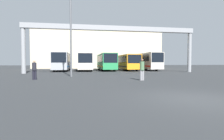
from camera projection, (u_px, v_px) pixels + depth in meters
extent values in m
plane|color=#2D3033|center=(195.00, 99.00, 7.15)|extent=(200.00, 200.00, 0.00)
cube|color=beige|center=(98.00, 49.00, 51.11)|extent=(34.16, 12.00, 10.79)
cylinder|color=gray|center=(23.00, 51.00, 23.96)|extent=(0.60, 0.60, 6.24)
cylinder|color=gray|center=(189.00, 53.00, 28.17)|extent=(0.60, 0.60, 6.24)
cube|color=gray|center=(113.00, 28.00, 25.92)|extent=(25.67, 0.80, 0.70)
cube|color=#999EA5|center=(63.00, 61.00, 32.61)|extent=(2.49, 11.24, 2.86)
cube|color=black|center=(59.00, 57.00, 27.08)|extent=(2.29, 0.06, 1.60)
cube|color=black|center=(63.00, 58.00, 32.59)|extent=(2.52, 9.55, 1.20)
cube|color=#1966B2|center=(63.00, 66.00, 32.65)|extent=(2.52, 10.68, 0.24)
cylinder|color=black|center=(54.00, 69.00, 29.39)|extent=(0.28, 0.95, 0.95)
cylinder|color=black|center=(67.00, 69.00, 29.75)|extent=(0.28, 0.95, 0.95)
cylinder|color=black|center=(59.00, 68.00, 35.58)|extent=(0.28, 0.95, 0.95)
cylinder|color=black|center=(70.00, 68.00, 35.95)|extent=(0.28, 0.95, 0.95)
cube|color=beige|center=(85.00, 61.00, 33.69)|extent=(2.46, 12.04, 2.77)
cube|color=black|center=(85.00, 58.00, 27.76)|extent=(2.26, 0.06, 1.55)
cube|color=black|center=(85.00, 59.00, 33.67)|extent=(2.49, 10.23, 1.16)
cube|color=#1966B2|center=(85.00, 66.00, 33.73)|extent=(2.49, 11.43, 0.24)
cylinder|color=black|center=(79.00, 69.00, 30.25)|extent=(0.28, 0.97, 0.97)
cylinder|color=black|center=(91.00, 68.00, 30.61)|extent=(0.28, 0.97, 0.97)
cylinder|color=black|center=(79.00, 67.00, 36.89)|extent=(0.28, 0.97, 0.97)
cylinder|color=black|center=(90.00, 67.00, 37.25)|extent=(0.28, 0.97, 0.97)
cube|color=#268C4C|center=(106.00, 61.00, 33.85)|extent=(2.52, 10.95, 2.78)
cube|color=black|center=(111.00, 58.00, 28.45)|extent=(2.31, 0.06, 1.56)
cube|color=black|center=(106.00, 59.00, 33.82)|extent=(2.55, 9.31, 1.17)
cube|color=orange|center=(106.00, 66.00, 33.88)|extent=(2.55, 10.40, 0.24)
cylinder|color=black|center=(102.00, 68.00, 30.69)|extent=(0.28, 1.02, 1.02)
cylinder|color=black|center=(114.00, 68.00, 31.06)|extent=(0.28, 1.02, 1.02)
cylinder|color=black|center=(99.00, 67.00, 36.73)|extent=(0.28, 1.02, 1.02)
cylinder|color=black|center=(109.00, 67.00, 37.10)|extent=(0.28, 1.02, 1.02)
cube|color=orange|center=(126.00, 62.00, 34.57)|extent=(2.59, 11.03, 2.60)
cube|color=black|center=(135.00, 59.00, 29.14)|extent=(2.38, 0.06, 1.46)
cube|color=black|center=(126.00, 60.00, 34.55)|extent=(2.62, 9.38, 1.09)
cube|color=black|center=(126.00, 66.00, 34.61)|extent=(2.62, 10.48, 0.24)
cylinder|color=black|center=(125.00, 68.00, 31.39)|extent=(0.28, 0.96, 0.96)
cylinder|color=black|center=(137.00, 68.00, 31.77)|extent=(0.28, 0.96, 0.96)
cylinder|color=black|center=(118.00, 67.00, 37.47)|extent=(0.28, 0.96, 0.96)
cylinder|color=black|center=(128.00, 67.00, 37.86)|extent=(0.28, 0.96, 0.96)
cube|color=beige|center=(145.00, 61.00, 35.96)|extent=(2.40, 12.47, 2.99)
cube|color=black|center=(158.00, 57.00, 29.82)|extent=(2.21, 0.06, 1.67)
cube|color=black|center=(145.00, 58.00, 35.94)|extent=(2.43, 10.60, 1.25)
cube|color=red|center=(145.00, 66.00, 36.00)|extent=(2.43, 11.85, 0.24)
cylinder|color=black|center=(146.00, 68.00, 32.41)|extent=(0.28, 0.97, 0.97)
cylinder|color=black|center=(157.00, 68.00, 32.76)|extent=(0.28, 0.97, 0.97)
cylinder|color=black|center=(135.00, 67.00, 39.29)|extent=(0.28, 0.97, 0.97)
cylinder|color=black|center=(144.00, 67.00, 39.63)|extent=(0.28, 0.97, 0.97)
cylinder|color=gray|center=(141.00, 75.00, 14.74)|extent=(0.20, 0.20, 0.87)
cylinder|color=gray|center=(143.00, 75.00, 14.78)|extent=(0.20, 0.20, 0.87)
cylinder|color=#4C724C|center=(142.00, 66.00, 14.72)|extent=(0.38, 0.38, 0.73)
sphere|color=brown|center=(142.00, 60.00, 14.70)|extent=(0.24, 0.24, 0.24)
cylinder|color=black|center=(35.00, 75.00, 15.37)|extent=(0.19, 0.19, 0.83)
cylinder|color=black|center=(33.00, 75.00, 15.32)|extent=(0.19, 0.19, 0.83)
cylinder|color=black|center=(34.00, 66.00, 15.31)|extent=(0.36, 0.36, 0.69)
sphere|color=tan|center=(34.00, 61.00, 15.29)|extent=(0.22, 0.22, 0.22)
cylinder|color=#595B60|center=(71.00, 35.00, 18.58)|extent=(0.20, 0.20, 8.97)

